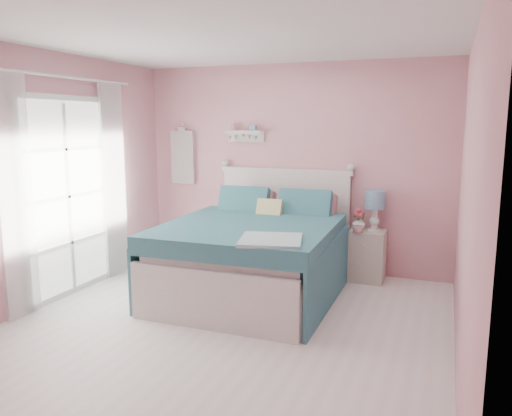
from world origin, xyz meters
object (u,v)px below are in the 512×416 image
Objects in this scene: teacup at (358,229)px; nightstand at (367,255)px; table_lamp at (375,202)px; bed at (255,255)px; vase at (359,223)px.

nightstand is at bearing 62.08° from teacup.
bed is at bearing -140.65° from table_lamp.
bed is 1.25m from teacup.
table_lamp reaches higher than nightstand.
nightstand is 0.39m from teacup.
bed is 1.58m from table_lamp.
nightstand is 1.27× the size of table_lamp.
table_lamp is 0.40m from teacup.
nightstand is 5.60× the size of teacup.
teacup is at bearing 34.37° from bed.
teacup is at bearing -117.92° from nightstand.
bed is 20.78× the size of teacup.
nightstand is 0.40m from vase.
nightstand is 3.76× the size of vase.
bed reaches higher than table_lamp.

